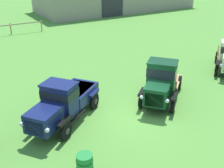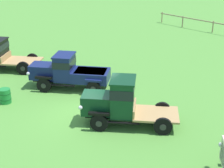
# 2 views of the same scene
# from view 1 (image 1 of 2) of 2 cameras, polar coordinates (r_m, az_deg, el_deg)

# --- Properties ---
(ground_plane) EXTENTS (240.00, 240.00, 0.00)m
(ground_plane) POSITION_cam_1_polar(r_m,az_deg,el_deg) (14.25, 5.20, -6.42)
(ground_plane) COLOR #518E38
(vintage_truck_second_in_line) EXTENTS (4.67, 4.05, 2.10)m
(vintage_truck_second_in_line) POSITION_cam_1_polar(r_m,az_deg,el_deg) (13.45, -9.93, -3.59)
(vintage_truck_second_in_line) COLOR black
(vintage_truck_second_in_line) RESTS_ON ground
(vintage_truck_midrow_center) EXTENTS (4.54, 4.15, 2.33)m
(vintage_truck_midrow_center) POSITION_cam_1_polar(r_m,az_deg,el_deg) (15.13, 9.89, 0.32)
(vintage_truck_midrow_center) COLOR black
(vintage_truck_midrow_center) RESTS_ON ground
(oil_drum_beside_row) EXTENTS (0.64, 0.64, 0.81)m
(oil_drum_beside_row) POSITION_cam_1_polar(r_m,az_deg,el_deg) (10.66, -5.55, -15.89)
(oil_drum_beside_row) COLOR #1E7F33
(oil_drum_beside_row) RESTS_ON ground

